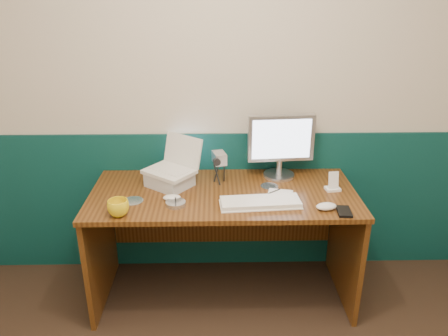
{
  "coord_description": "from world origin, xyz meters",
  "views": [
    {
      "loc": [
        -0.08,
        -0.98,
        1.9
      ],
      "look_at": [
        -0.03,
        1.23,
        0.97
      ],
      "focal_mm": 35.0,
      "sensor_mm": 36.0,
      "label": 1
    }
  ],
  "objects_px": {
    "monitor": "(280,146)",
    "keyboard": "(260,203)",
    "camcorder": "(219,170)",
    "laptop": "(168,155)",
    "desk": "(224,245)",
    "mug": "(118,208)"
  },
  "relations": [
    {
      "from": "desk",
      "to": "camcorder",
      "type": "bearing_deg",
      "value": 99.57
    },
    {
      "from": "desk",
      "to": "camcorder",
      "type": "distance_m",
      "value": 0.48
    },
    {
      "from": "monitor",
      "to": "camcorder",
      "type": "bearing_deg",
      "value": -170.94
    },
    {
      "from": "desk",
      "to": "laptop",
      "type": "height_order",
      "value": "laptop"
    },
    {
      "from": "desk",
      "to": "laptop",
      "type": "relative_size",
      "value": 5.67
    },
    {
      "from": "camcorder",
      "to": "laptop",
      "type": "bearing_deg",
      "value": 173.01
    },
    {
      "from": "desk",
      "to": "monitor",
      "type": "distance_m",
      "value": 0.73
    },
    {
      "from": "monitor",
      "to": "mug",
      "type": "height_order",
      "value": "monitor"
    },
    {
      "from": "monitor",
      "to": "keyboard",
      "type": "xyz_separation_m",
      "value": [
        -0.16,
        -0.4,
        -0.2
      ]
    },
    {
      "from": "monitor",
      "to": "camcorder",
      "type": "xyz_separation_m",
      "value": [
        -0.39,
        -0.09,
        -0.12
      ]
    },
    {
      "from": "monitor",
      "to": "camcorder",
      "type": "distance_m",
      "value": 0.42
    },
    {
      "from": "laptop",
      "to": "camcorder",
      "type": "height_order",
      "value": "laptop"
    },
    {
      "from": "monitor",
      "to": "mug",
      "type": "distance_m",
      "value": 1.08
    },
    {
      "from": "keyboard",
      "to": "camcorder",
      "type": "xyz_separation_m",
      "value": [
        -0.23,
        0.31,
        0.08
      ]
    },
    {
      "from": "desk",
      "to": "monitor",
      "type": "height_order",
      "value": "monitor"
    },
    {
      "from": "laptop",
      "to": "keyboard",
      "type": "xyz_separation_m",
      "value": [
        0.54,
        -0.27,
        -0.19
      ]
    },
    {
      "from": "keyboard",
      "to": "mug",
      "type": "bearing_deg",
      "value": -176.65
    },
    {
      "from": "mug",
      "to": "camcorder",
      "type": "relative_size",
      "value": 0.65
    },
    {
      "from": "keyboard",
      "to": "mug",
      "type": "xyz_separation_m",
      "value": [
        -0.78,
        -0.11,
        0.03
      ]
    },
    {
      "from": "desk",
      "to": "mug",
      "type": "distance_m",
      "value": 0.76
    },
    {
      "from": "desk",
      "to": "keyboard",
      "type": "bearing_deg",
      "value": -39.67
    },
    {
      "from": "desk",
      "to": "laptop",
      "type": "bearing_deg",
      "value": 163.85
    }
  ]
}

